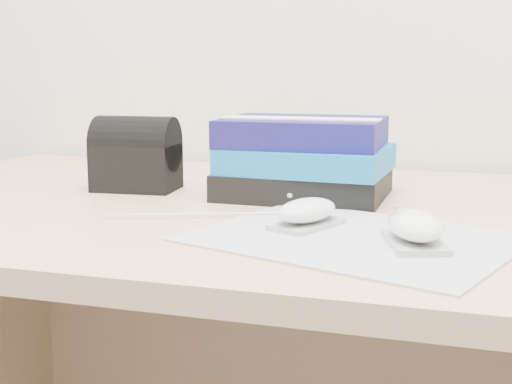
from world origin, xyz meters
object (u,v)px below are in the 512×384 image
(book_stack, at_px, (305,158))
(pouch, at_px, (136,154))
(desk, at_px, (362,349))
(mouse_front, at_px, (415,228))
(mouse_rear, at_px, (307,213))

(book_stack, relative_size, pouch, 1.86)
(desk, relative_size, mouse_front, 13.56)
(desk, height_order, mouse_rear, mouse_rear)
(book_stack, bearing_deg, mouse_rear, -75.96)
(mouse_front, distance_m, pouch, 0.52)
(mouse_front, bearing_deg, pouch, 152.15)
(desk, xyz_separation_m, mouse_rear, (-0.04, -0.21, 0.26))
(desk, relative_size, mouse_rear, 14.46)
(mouse_front, relative_size, book_stack, 0.47)
(book_stack, distance_m, pouch, 0.27)
(mouse_rear, relative_size, pouch, 0.81)
(mouse_front, bearing_deg, mouse_rear, 159.00)
(mouse_rear, distance_m, book_stack, 0.23)
(book_stack, bearing_deg, mouse_front, -54.85)
(mouse_front, distance_m, book_stack, 0.33)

